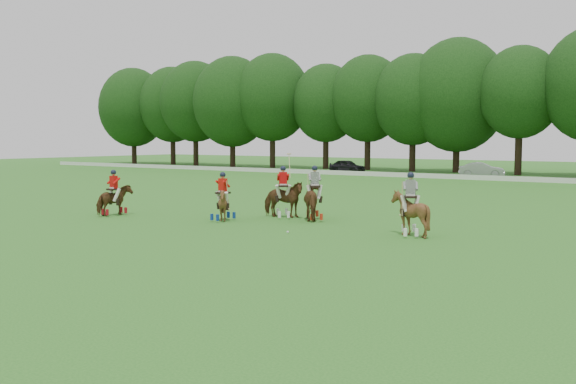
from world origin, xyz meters
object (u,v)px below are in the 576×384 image
Objects in this scene: polo_red_c at (223,204)px; car_left at (347,166)px; car_mid at (482,170)px; polo_ball at (288,232)px; polo_red_a at (114,199)px; polo_red_b at (283,199)px; polo_stripe_a at (315,200)px; polo_stripe_b at (410,213)px.

car_left is at bearing 111.68° from polo_red_c.
car_mid reaches higher than polo_ball.
polo_red_a is 0.74× the size of polo_red_b.
polo_red_a is (-4.73, -40.28, 0.08)m from car_mid.
polo_stripe_a is (8.76, 3.98, 0.13)m from polo_red_a.
polo_ball is at bearing -146.02° from car_left.
polo_red_b is at bearing 59.07° from polo_red_c.
car_mid is at bearing 91.29° from polo_red_c.
car_left is 40.80m from polo_stripe_a.
car_left is 1.87× the size of polo_red_a.
polo_red_a is 1.00× the size of polo_red_c.
polo_stripe_b is (5.46, -1.94, -0.03)m from polo_stripe_a.
polo_red_a is at bearing -171.85° from polo_stripe_b.
polo_red_b is 2.93m from polo_red_c.
car_left is 45.20m from polo_stripe_b.
car_mid is 36.53m from polo_stripe_a.
polo_red_a is 0.89× the size of polo_stripe_a.
polo_stripe_a is at bearing 39.64° from polo_red_c.
polo_red_b is 4.95m from polo_ball.
polo_stripe_a is at bearing 107.85° from polo_ball.
polo_red_c is (0.87, -38.92, 0.08)m from car_mid.
polo_red_c is at bearing 13.71° from polo_red_a.
polo_stripe_a is 4.29m from polo_ball.
polo_red_c is (15.47, -38.92, 0.08)m from car_left.
polo_ball is at bearing -72.15° from polo_stripe_a.
polo_stripe_a reaches higher than polo_stripe_b.
car_left is 45.21× the size of polo_ball.
polo_stripe_b is at bearing -14.48° from polo_red_b.
polo_red_b is 1.66m from polo_stripe_a.
polo_ball is (2.94, -3.90, -0.83)m from polo_red_b.
car_mid is at bearing 83.31° from polo_red_a.
car_left is at bearing 103.77° from polo_red_a.
polo_red_b is 1.20× the size of polo_stripe_a.
polo_red_b reaches higher than car_mid.
polo_stripe_a is (18.63, -36.30, 0.21)m from car_left.
polo_red_a is (9.87, -40.28, 0.08)m from car_left.
car_left is 44.96m from polo_ball.
car_mid is 1.72× the size of polo_stripe_a.
polo_stripe_b is (24.09, -38.25, 0.18)m from car_left.
car_left is 0.96× the size of car_mid.
polo_stripe_b reaches higher than polo_ball.
polo_red_a reaches higher than polo_ball.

